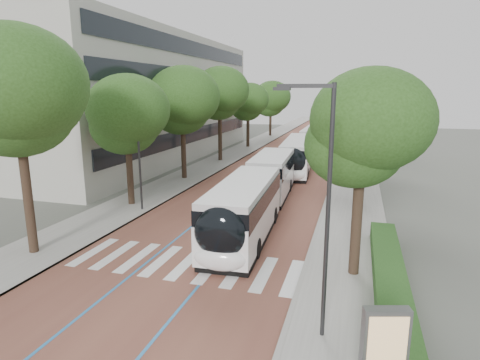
% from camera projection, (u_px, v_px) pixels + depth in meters
% --- Properties ---
extents(ground, '(160.00, 160.00, 0.00)m').
position_uv_depth(ground, '(172.00, 273.00, 17.77)').
color(ground, '#51544C').
rests_on(ground, ground).
extents(road, '(11.00, 140.00, 0.02)m').
position_uv_depth(road, '(300.00, 149.00, 55.22)').
color(road, brown).
rests_on(road, ground).
extents(sidewalk_left, '(4.00, 140.00, 0.12)m').
position_uv_depth(sidewalk_left, '(248.00, 147.00, 57.28)').
color(sidewalk_left, gray).
rests_on(sidewalk_left, ground).
extents(sidewalk_right, '(4.00, 140.00, 0.12)m').
position_uv_depth(sidewalk_right, '(357.00, 151.00, 53.13)').
color(sidewalk_right, gray).
rests_on(sidewalk_right, ground).
extents(kerb_left, '(0.20, 140.00, 0.14)m').
position_uv_depth(kerb_left, '(261.00, 147.00, 56.75)').
color(kerb_left, gray).
rests_on(kerb_left, ground).
extents(kerb_right, '(0.20, 140.00, 0.14)m').
position_uv_depth(kerb_right, '(342.00, 151.00, 53.66)').
color(kerb_right, gray).
rests_on(kerb_right, ground).
extents(zebra_crossing, '(10.55, 3.60, 0.01)m').
position_uv_depth(zebra_crossing, '(186.00, 263.00, 18.65)').
color(zebra_crossing, silver).
rests_on(zebra_crossing, ground).
extents(lane_line_left, '(0.12, 126.00, 0.01)m').
position_uv_depth(lane_line_left, '(289.00, 149.00, 55.66)').
color(lane_line_left, '#236FB1').
rests_on(lane_line_left, road).
extents(lane_line_right, '(0.12, 126.00, 0.01)m').
position_uv_depth(lane_line_right, '(312.00, 150.00, 54.77)').
color(lane_line_right, '#236FB1').
rests_on(lane_line_right, road).
extents(office_building, '(18.11, 40.00, 14.00)m').
position_uv_depth(office_building, '(125.00, 98.00, 47.84)').
color(office_building, '#B2B0A5').
rests_on(office_building, ground).
extents(hedge, '(1.20, 14.00, 0.80)m').
position_uv_depth(hedge, '(391.00, 290.00, 15.15)').
color(hedge, '#204618').
rests_on(hedge, sidewalk_right).
extents(streetlight_near, '(1.82, 0.20, 8.00)m').
position_uv_depth(streetlight_near, '(323.00, 195.00, 12.09)').
color(streetlight_near, '#2B2B2E').
rests_on(streetlight_near, sidewalk_right).
extents(streetlight_far, '(1.82, 0.20, 8.00)m').
position_uv_depth(streetlight_far, '(348.00, 126.00, 35.49)').
color(streetlight_far, '#2B2B2E').
rests_on(streetlight_far, sidewalk_right).
extents(lamp_post_left, '(0.14, 0.14, 8.00)m').
position_uv_depth(lamp_post_left, '(139.00, 150.00, 26.05)').
color(lamp_post_left, '#2B2B2E').
rests_on(lamp_post_left, sidewalk_left).
extents(trees_left, '(6.48, 61.37, 10.23)m').
position_uv_depth(trees_left, '(212.00, 102.00, 42.18)').
color(trees_left, black).
rests_on(trees_left, ground).
extents(trees_right, '(4.89, 46.83, 8.25)m').
position_uv_depth(trees_right, '(361.00, 113.00, 34.66)').
color(trees_right, black).
rests_on(trees_right, ground).
extents(lead_bus, '(3.45, 18.50, 3.20)m').
position_uv_depth(lead_bus, '(258.00, 193.00, 25.01)').
color(lead_bus, black).
rests_on(lead_bus, ground).
extents(bus_queued_0, '(3.33, 12.54, 3.20)m').
position_uv_depth(bus_queued_0, '(297.00, 156.00, 39.56)').
color(bus_queued_0, white).
rests_on(bus_queued_0, ground).
extents(bus_queued_1, '(2.58, 12.41, 3.20)m').
position_uv_depth(bus_queued_1, '(314.00, 140.00, 52.27)').
color(bus_queued_1, white).
rests_on(bus_queued_1, ground).
extents(bus_queued_2, '(2.68, 12.43, 3.20)m').
position_uv_depth(bus_queued_2, '(325.00, 131.00, 64.45)').
color(bus_queued_2, white).
rests_on(bus_queued_2, ground).
extents(bus_queued_3, '(2.80, 12.45, 3.20)m').
position_uv_depth(bus_queued_3, '(331.00, 124.00, 76.64)').
color(bus_queued_3, white).
rests_on(bus_queued_3, ground).
extents(ad_panel, '(1.22, 0.64, 2.44)m').
position_uv_depth(ad_panel, '(384.00, 350.00, 10.26)').
color(ad_panel, '#59595B').
rests_on(ad_panel, sidewalk_right).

